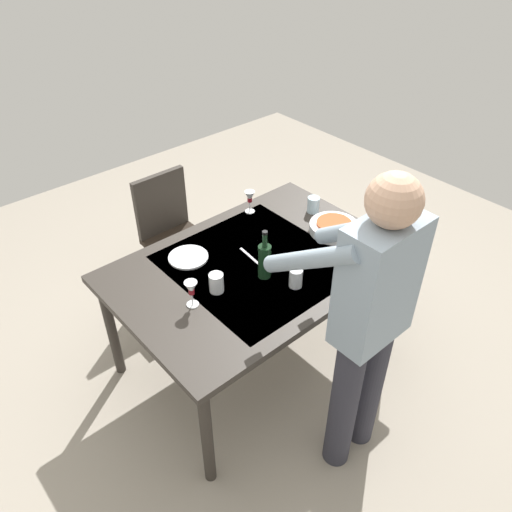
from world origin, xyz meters
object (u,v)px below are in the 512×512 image
(water_cup_near_left, at_px, (313,205))
(water_cup_near_right, at_px, (296,278))
(wine_glass_left, at_px, (250,198))
(chair_near, at_px, (171,229))
(serving_bowl_pasta, at_px, (334,227))
(dinner_plate_near, at_px, (188,257))
(wine_glass_right, at_px, (191,289))
(dining_table, at_px, (256,272))
(person_server, at_px, (368,318))
(wine_bottle, at_px, (265,260))
(water_cup_far_left, at_px, (216,283))

(water_cup_near_left, relative_size, water_cup_near_right, 0.97)
(wine_glass_left, distance_m, water_cup_near_left, 0.42)
(chair_near, distance_m, water_cup_near_left, 1.03)
(serving_bowl_pasta, bearing_deg, dinner_plate_near, -23.96)
(water_cup_near_right, relative_size, dinner_plate_near, 0.47)
(wine_glass_right, relative_size, serving_bowl_pasta, 0.50)
(dining_table, distance_m, person_server, 0.85)
(wine_glass_left, distance_m, water_cup_near_right, 0.78)
(person_server, distance_m, water_cup_near_left, 1.20)
(dinner_plate_near, bearing_deg, wine_glass_left, -166.25)
(dining_table, distance_m, dinner_plate_near, 0.40)
(water_cup_near_right, bearing_deg, person_server, 81.75)
(dining_table, xyz_separation_m, person_server, (0.05, 0.81, 0.26))
(person_server, distance_m, wine_glass_right, 0.88)
(dining_table, relative_size, water_cup_near_left, 15.42)
(wine_bottle, distance_m, wine_glass_left, 0.66)
(chair_near, bearing_deg, dinner_plate_near, 66.79)
(wine_bottle, relative_size, water_cup_far_left, 2.74)
(dining_table, relative_size, serving_bowl_pasta, 5.35)
(dining_table, bearing_deg, water_cup_near_right, 95.83)
(wine_glass_right, relative_size, water_cup_near_right, 1.41)
(dinner_plate_near, bearing_deg, person_server, 101.13)
(water_cup_near_right, height_order, dinner_plate_near, water_cup_near_right)
(chair_near, xyz_separation_m, wine_bottle, (0.05, 1.04, 0.35))
(chair_near, height_order, serving_bowl_pasta, chair_near)
(person_server, bearing_deg, wine_glass_left, -106.73)
(dining_table, height_order, serving_bowl_pasta, serving_bowl_pasta)
(water_cup_near_left, bearing_deg, wine_glass_right, 10.92)
(wine_glass_left, bearing_deg, water_cup_near_left, 139.24)
(wine_bottle, relative_size, dinner_plate_near, 1.29)
(person_server, distance_m, water_cup_near_right, 0.54)
(water_cup_near_left, relative_size, serving_bowl_pasta, 0.35)
(chair_near, bearing_deg, dining_table, 89.37)
(dining_table, xyz_separation_m, dinner_plate_near, (0.26, -0.29, 0.07))
(person_server, distance_m, water_cup_far_left, 0.82)
(wine_bottle, distance_m, water_cup_near_left, 0.74)
(wine_bottle, bearing_deg, water_cup_far_left, -15.34)
(water_cup_far_left, bearing_deg, water_cup_near_right, 144.31)
(dining_table, height_order, water_cup_near_right, water_cup_near_right)
(wine_glass_left, distance_m, wine_glass_right, 0.94)
(dining_table, bearing_deg, wine_glass_left, -126.92)
(wine_glass_right, xyz_separation_m, water_cup_far_left, (-0.16, -0.01, -0.05))
(person_server, xyz_separation_m, water_cup_near_left, (-0.69, -0.97, -0.14))
(water_cup_near_left, xyz_separation_m, dinner_plate_near, (0.90, -0.12, -0.05))
(wine_bottle, relative_size, wine_glass_right, 1.96)
(water_cup_near_left, bearing_deg, serving_bowl_pasta, 73.49)
(serving_bowl_pasta, bearing_deg, chair_near, -60.98)
(person_server, height_order, water_cup_near_right, person_server)
(water_cup_far_left, distance_m, serving_bowl_pasta, 0.88)
(dining_table, relative_size, wine_glass_left, 10.63)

